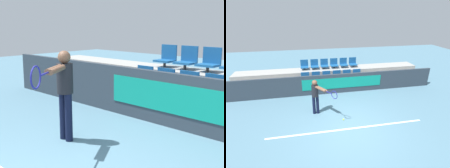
% 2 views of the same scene
% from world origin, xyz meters
% --- Properties ---
extents(barrier_wall, '(11.35, 0.14, 1.08)m').
position_xyz_m(barrier_wall, '(0.01, 3.26, 0.54)').
color(barrier_wall, '#2D3842').
rests_on(barrier_wall, ground).
extents(bleacher_tier_front, '(10.95, 0.98, 0.46)m').
position_xyz_m(bleacher_tier_front, '(0.00, 3.83, 0.23)').
color(bleacher_tier_front, '#9E9E99').
rests_on(bleacher_tier_front, ground).
extents(bleacher_tier_middle, '(10.95, 0.98, 0.91)m').
position_xyz_m(bleacher_tier_middle, '(0.00, 4.81, 0.46)').
color(bleacher_tier_middle, '#9E9E99').
rests_on(bleacher_tier_middle, ground).
extents(stadium_chair_0, '(0.45, 0.41, 0.56)m').
position_xyz_m(stadium_chair_0, '(-1.49, 3.95, 0.70)').
color(stadium_chair_0, '#333333').
rests_on(stadium_chair_0, bleacher_tier_front).
extents(stadium_chair_1, '(0.45, 0.41, 0.56)m').
position_xyz_m(stadium_chair_1, '(-0.90, 3.95, 0.70)').
color(stadium_chair_1, '#333333').
rests_on(stadium_chair_1, bleacher_tier_front).
extents(stadium_chair_2, '(0.45, 0.41, 0.56)m').
position_xyz_m(stadium_chair_2, '(-0.30, 3.95, 0.70)').
color(stadium_chair_2, '#333333').
rests_on(stadium_chair_2, bleacher_tier_front).
extents(stadium_chair_3, '(0.45, 0.41, 0.56)m').
position_xyz_m(stadium_chair_3, '(0.30, 3.95, 0.70)').
color(stadium_chair_3, '#333333').
rests_on(stadium_chair_3, bleacher_tier_front).
extents(stadium_chair_6, '(0.45, 0.41, 0.56)m').
position_xyz_m(stadium_chair_6, '(-1.49, 4.93, 1.16)').
color(stadium_chair_6, '#333333').
rests_on(stadium_chair_6, bleacher_tier_middle).
extents(stadium_chair_7, '(0.45, 0.41, 0.56)m').
position_xyz_m(stadium_chair_7, '(-0.90, 4.93, 1.16)').
color(stadium_chair_7, '#333333').
rests_on(stadium_chair_7, bleacher_tier_middle).
extents(stadium_chair_8, '(0.45, 0.41, 0.56)m').
position_xyz_m(stadium_chair_8, '(-0.30, 4.93, 1.16)').
color(stadium_chair_8, '#333333').
rests_on(stadium_chair_8, bleacher_tier_middle).
extents(tennis_player, '(0.90, 1.25, 1.57)m').
position_xyz_m(tennis_player, '(-1.08, 1.33, 0.96)').
color(tennis_player, black).
rests_on(tennis_player, ground).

